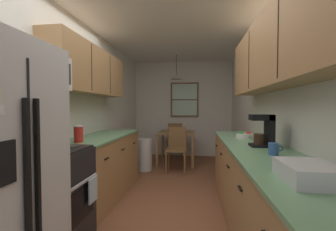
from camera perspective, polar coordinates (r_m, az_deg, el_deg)
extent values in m
plane|color=brown|center=(3.61, 1.15, -19.12)|extent=(12.00, 12.00, 0.00)
cube|color=silver|center=(3.76, -19.74, 1.47)|extent=(0.10, 9.00, 2.55)
cube|color=silver|center=(3.50, 23.75, 1.38)|extent=(0.10, 9.00, 2.55)
cube|color=silver|center=(6.01, 3.85, 1.74)|extent=(4.40, 0.10, 2.55)
cube|color=white|center=(3.61, 1.18, 22.91)|extent=(4.40, 9.00, 0.08)
cube|color=black|center=(1.54, -32.13, -17.11)|extent=(0.01, 0.01, 1.55)
cube|color=black|center=(1.50, -32.71, -17.60)|extent=(0.02, 0.02, 1.10)
cube|color=black|center=(1.56, -30.74, -16.82)|extent=(0.02, 0.02, 1.10)
cube|color=black|center=(1.35, -37.11, -10.03)|extent=(0.01, 0.15, 0.22)
cube|color=white|center=(1.32, -37.51, 1.17)|extent=(0.01, 0.04, 0.05)
cube|color=black|center=(2.44, -28.45, -18.66)|extent=(0.62, 0.62, 0.90)
cube|color=black|center=(2.30, -21.59, -20.74)|extent=(0.01, 0.43, 0.30)
cube|color=silver|center=(2.21, -21.08, -15.83)|extent=(0.02, 0.49, 0.02)
cube|color=black|center=(2.32, -28.64, -7.97)|extent=(0.59, 0.59, 0.02)
cube|color=black|center=(2.48, -33.93, -5.34)|extent=(0.06, 0.62, 0.20)
cylinder|color=#2D2D2D|center=(2.30, -33.50, -7.77)|extent=(0.15, 0.15, 0.01)
cylinder|color=#2D2D2D|center=(2.51, -29.42, -6.91)|extent=(0.15, 0.15, 0.01)
cylinder|color=#2D2D2D|center=(2.13, -27.73, -8.43)|extent=(0.15, 0.15, 0.01)
cylinder|color=#2D2D2D|center=(2.36, -23.91, -7.39)|extent=(0.15, 0.15, 0.01)
cube|color=white|center=(2.39, -31.31, 9.94)|extent=(0.38, 0.58, 0.33)
cube|color=black|center=(2.23, -28.27, 10.59)|extent=(0.01, 0.35, 0.21)
cube|color=#2D2D33|center=(2.44, -24.76, 9.88)|extent=(0.01, 0.12, 0.21)
cube|color=#A87A4C|center=(3.45, -16.60, -12.64)|extent=(0.60, 1.76, 0.87)
cube|color=#6B9E70|center=(3.37, -16.67, -5.21)|extent=(0.63, 1.78, 0.03)
cube|color=black|center=(2.74, -15.63, -10.76)|extent=(0.02, 0.10, 0.01)
cube|color=black|center=(3.28, -11.60, -8.62)|extent=(0.02, 0.10, 0.01)
cube|color=black|center=(3.83, -8.74, -7.06)|extent=(0.02, 0.10, 0.01)
cube|color=#A87A4C|center=(3.39, -19.39, 10.73)|extent=(0.32, 1.86, 0.65)
cube|color=#2D2319|center=(3.05, -19.23, 11.74)|extent=(0.01, 0.01, 0.60)
cube|color=#2D2319|center=(3.60, -14.80, 10.26)|extent=(0.01, 0.01, 0.60)
cube|color=#A87A4C|center=(2.54, 22.61, -18.15)|extent=(0.60, 3.11, 0.87)
cube|color=#6B9E70|center=(2.42, 22.76, -8.09)|extent=(0.63, 3.13, 0.03)
cube|color=black|center=(1.81, 18.20, -17.57)|extent=(0.02, 0.10, 0.01)
cube|color=black|center=(2.40, 15.31, -12.63)|extent=(0.02, 0.10, 0.01)
cube|color=black|center=(3.00, 13.62, -9.65)|extent=(0.02, 0.10, 0.01)
cube|color=black|center=(3.61, 12.52, -7.66)|extent=(0.02, 0.10, 0.01)
cube|color=#A87A4C|center=(2.44, 26.69, 15.24)|extent=(0.32, 2.81, 0.74)
cube|color=#2D2319|center=(1.97, 26.71, 18.57)|extent=(0.01, 0.01, 0.68)
cube|color=#2D2319|center=(2.84, 20.28, 13.45)|extent=(0.01, 0.01, 0.68)
cube|color=olive|center=(5.16, 2.20, -4.41)|extent=(0.83, 0.88, 0.03)
cube|color=olive|center=(4.86, -2.85, -9.23)|extent=(0.06, 0.06, 0.71)
cube|color=olive|center=(4.79, 6.44, -9.42)|extent=(0.06, 0.06, 0.71)
cube|color=olive|center=(5.66, -1.37, -7.63)|extent=(0.06, 0.06, 0.71)
cube|color=olive|center=(5.60, 6.57, -7.75)|extent=(0.06, 0.06, 0.71)
cube|color=brown|center=(4.49, 2.17, -8.95)|extent=(0.41, 0.41, 0.04)
cube|color=brown|center=(4.63, 2.42, -5.79)|extent=(0.37, 0.04, 0.45)
cylinder|color=brown|center=(4.35, 4.35, -12.48)|extent=(0.04, 0.04, 0.43)
cylinder|color=brown|center=(4.38, -0.52, -12.34)|extent=(0.04, 0.04, 0.43)
cylinder|color=brown|center=(4.70, 4.66, -11.37)|extent=(0.04, 0.04, 0.43)
cylinder|color=brown|center=(4.73, 0.18, -11.26)|extent=(0.04, 0.04, 0.43)
cube|color=brown|center=(5.91, 1.93, -6.28)|extent=(0.42, 0.42, 0.04)
cube|color=brown|center=(5.70, 1.86, -4.31)|extent=(0.37, 0.05, 0.45)
cylinder|color=brown|center=(6.14, 0.27, -8.18)|extent=(0.04, 0.04, 0.43)
cylinder|color=brown|center=(6.13, 3.70, -8.21)|extent=(0.04, 0.04, 0.43)
cylinder|color=brown|center=(5.78, 0.03, -8.82)|extent=(0.04, 0.04, 0.43)
cylinder|color=brown|center=(5.77, 3.69, -8.85)|extent=(0.04, 0.04, 0.43)
cylinder|color=black|center=(5.23, 2.23, 13.14)|extent=(0.01, 0.01, 0.48)
cone|color=#B7B2A8|center=(5.18, 2.22, 10.01)|extent=(0.28, 0.28, 0.10)
sphere|color=white|center=(5.18, 2.22, 10.23)|extent=(0.06, 0.06, 0.06)
cube|color=brown|center=(5.94, 4.33, 4.11)|extent=(0.75, 0.04, 0.92)
cube|color=#B2D1B7|center=(5.93, 4.32, 4.11)|extent=(0.67, 0.01, 0.84)
cube|color=brown|center=(5.93, 4.32, 4.12)|extent=(0.67, 0.02, 0.03)
cylinder|color=silver|center=(4.67, -6.09, -10.03)|extent=(0.30, 0.30, 0.66)
cylinder|color=red|center=(2.77, -22.26, -4.60)|extent=(0.10, 0.10, 0.18)
cylinder|color=white|center=(2.76, -22.29, -2.55)|extent=(0.10, 0.10, 0.02)
cube|color=silver|center=(2.38, -18.96, -17.81)|extent=(0.02, 0.16, 0.24)
cube|color=black|center=(2.50, 23.08, -7.17)|extent=(0.22, 0.18, 0.02)
cube|color=black|center=(2.50, 24.89, -3.61)|extent=(0.06, 0.18, 0.33)
cube|color=black|center=(2.47, 23.17, -0.47)|extent=(0.22, 0.18, 0.06)
cylinder|color=#331E14|center=(2.48, 22.65, -5.65)|extent=(0.11, 0.11, 0.11)
cylinder|color=#335999|center=(2.09, 25.76, -7.86)|extent=(0.08, 0.08, 0.10)
torus|color=#335999|center=(2.11, 27.15, -7.66)|extent=(0.05, 0.01, 0.05)
cylinder|color=silver|center=(3.09, 19.38, -5.04)|extent=(0.23, 0.23, 0.06)
cylinder|color=black|center=(3.09, 19.39, -4.77)|extent=(0.19, 0.19, 0.03)
sphere|color=red|center=(3.10, 20.29, -4.41)|extent=(0.06, 0.06, 0.06)
sphere|color=green|center=(3.08, 18.43, -4.43)|extent=(0.06, 0.06, 0.06)
cube|color=silver|center=(1.45, 32.99, -12.38)|extent=(0.28, 0.34, 0.10)
cylinder|color=#4C7299|center=(5.23, 1.36, -3.81)|extent=(0.20, 0.20, 0.06)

